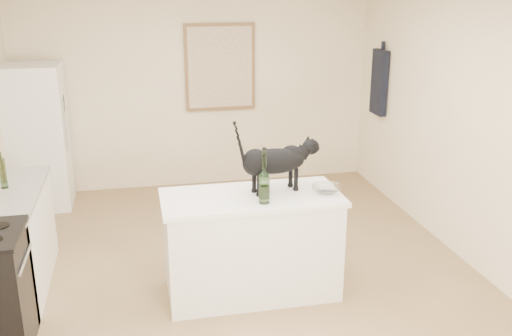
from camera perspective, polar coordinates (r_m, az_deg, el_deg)
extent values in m
plane|color=#93764E|center=(5.33, -1.95, -11.14)|extent=(5.50, 5.50, 0.00)
plane|color=#F7E6BF|center=(7.49, -5.86, 7.96)|extent=(4.50, 0.00, 4.50)
plane|color=#F7E6BF|center=(2.38, 10.03, -15.18)|extent=(4.50, 0.00, 4.50)
plane|color=#F7E6BF|center=(5.66, 20.98, 3.58)|extent=(0.00, 5.50, 5.50)
cube|color=white|center=(4.97, -0.45, -7.80)|extent=(1.44, 0.67, 0.86)
cube|color=white|center=(4.79, -0.46, -2.95)|extent=(1.50, 0.70, 0.04)
cube|color=white|center=(5.46, -23.33, -6.91)|extent=(0.60, 1.40, 0.86)
cube|color=gray|center=(5.30, -23.93, -2.47)|extent=(0.62, 1.44, 0.04)
cube|color=white|center=(7.24, -20.90, 2.87)|extent=(0.68, 0.68, 1.70)
cube|color=brown|center=(7.46, -3.57, 9.92)|extent=(0.90, 0.03, 1.10)
cube|color=beige|center=(7.44, -3.55, 9.91)|extent=(0.82, 0.00, 1.02)
cube|color=black|center=(7.37, 12.11, 8.29)|extent=(0.08, 0.34, 0.80)
cylinder|color=#295B24|center=(4.56, 0.83, -1.09)|extent=(0.09, 0.09, 0.41)
imported|color=silver|center=(4.87, 6.98, -2.10)|extent=(0.31, 0.31, 0.06)
cube|color=silver|center=(7.19, -18.42, 6.15)|extent=(0.03, 0.15, 0.20)
cylinder|color=#1F4717|center=(5.37, -23.78, -0.49)|extent=(0.06, 0.06, 0.26)
cylinder|color=brown|center=(5.52, -23.88, -0.23)|extent=(0.06, 0.06, 0.22)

